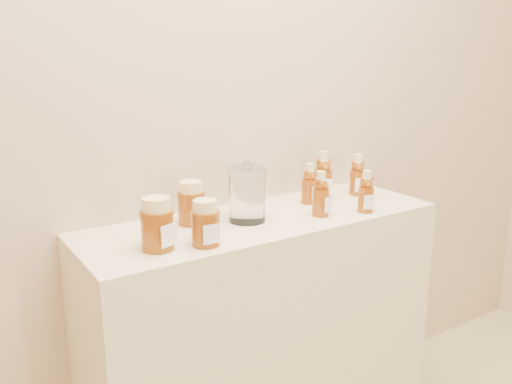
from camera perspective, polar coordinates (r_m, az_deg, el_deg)
wall_back at (r=1.84m, az=-2.73°, el=12.38°), size 3.50×0.02×2.70m
display_table at (r=1.94m, az=0.74°, el=-15.51°), size 1.20×0.40×0.90m
bear_bottle_back_left at (r=1.90m, az=5.61°, el=1.17°), size 0.07×0.07×0.16m
bear_bottle_back_mid at (r=1.97m, az=7.11°, el=2.11°), size 0.08×0.08×0.20m
bear_bottle_back_right at (r=2.04m, az=10.64°, el=2.09°), size 0.08×0.08×0.17m
bear_bottle_front_left at (r=1.76m, az=6.84°, el=0.13°), size 0.07×0.07×0.17m
bear_bottle_front_right at (r=1.83m, az=11.52°, el=0.35°), size 0.07×0.07×0.16m
honey_jar_left at (r=1.49m, az=-10.37°, el=-3.30°), size 0.12×0.12×0.15m
honey_jar_back at (r=1.69m, az=-6.83°, el=-1.13°), size 0.10×0.10×0.14m
honey_jar_front at (r=1.50m, az=-5.34°, el=-3.24°), size 0.09×0.09×0.13m
glass_canister at (r=1.70m, az=-0.94°, el=0.00°), size 0.16×0.16×0.19m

